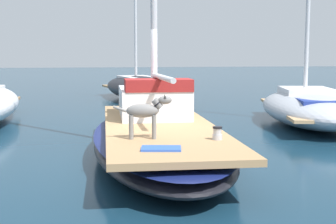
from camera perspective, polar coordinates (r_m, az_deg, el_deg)
The scene contains 8 objects.
ground_plane at distance 9.45m, azimuth -1.05°, elevation -5.36°, with size 120.00×120.00×0.00m, color #143347.
sailboat_main at distance 9.38m, azimuth -1.05°, elevation -3.36°, with size 2.82×7.34×0.66m.
cabin_house at distance 10.39m, azimuth -1.73°, elevation 1.37°, with size 1.49×2.28×0.84m.
dog_grey at distance 7.69m, azimuth -2.67°, elevation -0.03°, with size 0.94×0.28×0.70m.
deck_winch at distance 7.66m, azimuth 5.82°, elevation -2.53°, with size 0.16×0.16×0.21m.
deck_towel at distance 6.87m, azimuth -0.81°, elevation -4.30°, with size 0.56×0.36×0.03m, color blue.
moored_boat_starboard_side at distance 14.20m, azimuth 16.33°, elevation 0.61°, with size 3.72×6.37×6.51m.
moored_boat_far_astern at distance 20.62m, azimuth -3.16°, elevation 2.86°, with size 3.64×7.86×5.92m.
Camera 1 is at (-1.42, -9.12, 2.02)m, focal length 51.86 mm.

